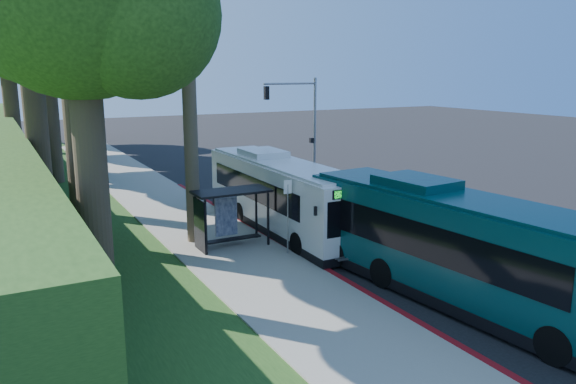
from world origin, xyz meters
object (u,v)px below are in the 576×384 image
bus_shelter (225,207)px  teal_bus (459,246)px  white_bus (280,193)px  pickup (328,187)px

bus_shelter → teal_bus: 9.92m
white_bus → pickup: (5.43, 4.38, -1.05)m
white_bus → teal_bus: bearing=-82.8°
white_bus → teal_bus: (1.19, -10.38, 0.11)m
bus_shelter → pickup: size_ratio=0.63×
bus_shelter → teal_bus: (4.64, -8.76, 0.06)m
bus_shelter → pickup: 10.79m
bus_shelter → teal_bus: teal_bus is taller
bus_shelter → white_bus: 3.82m
teal_bus → white_bus: bearing=90.9°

